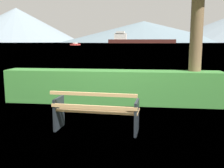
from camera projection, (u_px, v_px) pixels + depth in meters
name	position (u px, v px, depth m)	size (l,w,h in m)	color
ground_plane	(97.00, 130.00, 5.41)	(1400.00, 1400.00, 0.00)	#567A38
water_surface	(143.00, 43.00, 305.87)	(620.00, 620.00, 0.00)	#7A99A8
park_bench	(96.00, 111.00, 5.28)	(1.77, 0.69, 0.87)	tan
hedge_row	(111.00, 87.00, 7.75)	(6.40, 0.74, 0.99)	#387A33
cargo_ship_large	(136.00, 40.00, 298.29)	(76.85, 11.54, 13.45)	#471E19
sailboat_mid	(75.00, 44.00, 125.93)	(3.78, 6.64, 1.34)	#B2332D
distant_hills	(171.00, 25.00, 564.39)	(927.18, 431.93, 83.95)	gray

